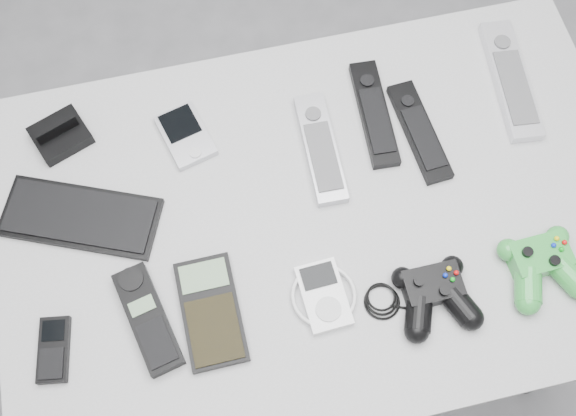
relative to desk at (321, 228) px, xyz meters
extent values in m
plane|color=slate|center=(0.09, 0.05, -0.67)|extent=(3.50, 3.50, 0.00)
cube|color=gray|center=(0.00, 0.00, 0.05)|extent=(1.09, 0.70, 0.03)
cylinder|color=black|center=(-0.50, 0.30, -0.32)|extent=(0.04, 0.04, 0.70)
cylinder|color=black|center=(0.50, 0.30, -0.32)|extent=(0.04, 0.04, 0.70)
cube|color=black|center=(-0.40, 0.08, 0.07)|extent=(0.28, 0.20, 0.02)
cube|color=black|center=(-0.41, 0.24, 0.09)|extent=(0.11, 0.11, 0.05)
cube|color=#ACACB4|center=(-0.20, 0.20, 0.07)|extent=(0.10, 0.13, 0.02)
cube|color=#ACACB4|center=(0.03, 0.12, 0.08)|extent=(0.06, 0.21, 0.02)
cube|color=black|center=(0.14, 0.17, 0.07)|extent=(0.06, 0.21, 0.02)
cube|color=black|center=(0.20, 0.11, 0.07)|extent=(0.06, 0.20, 0.02)
cube|color=silver|center=(0.40, 0.18, 0.08)|extent=(0.08, 0.25, 0.03)
cube|color=black|center=(-0.46, -0.13, 0.07)|extent=(0.06, 0.11, 0.02)
cube|color=black|center=(-0.31, -0.11, 0.08)|extent=(0.09, 0.18, 0.03)
cube|color=black|center=(-0.21, -0.12, 0.07)|extent=(0.09, 0.18, 0.02)
cube|color=white|center=(-0.03, -0.14, 0.07)|extent=(0.11, 0.12, 0.02)
camera|label=1|loc=(-0.15, -0.40, 1.12)|focal=42.00mm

